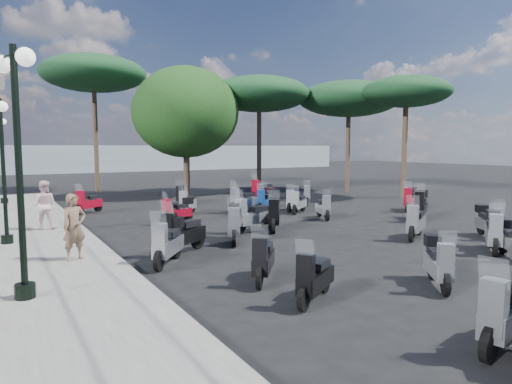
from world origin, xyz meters
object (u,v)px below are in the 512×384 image
scooter_13 (438,264)px  scooter_7 (314,279)px  pine_1 (349,99)px  lamp_post_0 (18,157)px  scooter_23 (264,199)px  pine_3 (406,92)px  pine_0 (259,94)px  scooter_30 (293,202)px  scooter_11 (180,195)px  scooter_9 (253,217)px  scooter_15 (274,214)px  pedestrian_far (44,205)px  woman (74,227)px  lamp_post_1 (3,162)px  pine_2 (94,74)px  scooter_3 (182,235)px  scooter_21 (323,208)px  scooter_4 (177,211)px  broadleaf_tree (186,112)px  scooter_5 (88,203)px  scooter_10 (187,204)px  scooter_27 (410,199)px  scooter_28 (307,196)px  lamp_post_2 (2,154)px  scooter_22 (299,203)px  scooter_20 (512,241)px  scooter_19 (494,232)px  scooter_26 (421,206)px  scooter_29 (262,191)px  scooter_25 (489,223)px  scooter_14 (416,223)px  scooter_17 (243,201)px

scooter_13 → scooter_7: bearing=28.1°
pine_1 → lamp_post_0: bearing=-145.4°
scooter_23 → pine_3: (8.91, -0.17, 5.34)m
pine_0 → pine_1: 5.70m
lamp_post_0 → scooter_30: size_ratio=3.36×
scooter_11 → scooter_9: bearing=112.5°
scooter_13 → scooter_15: bearing=-55.7°
scooter_30 → pine_3: 9.93m
pedestrian_far → scooter_9: size_ratio=0.88×
scooter_30 → woman: bearing=81.1°
lamp_post_1 → pine_2: 17.37m
scooter_9 → scooter_3: bearing=105.4°
scooter_9 → scooter_21: 3.90m
scooter_4 → broadleaf_tree: 10.16m
scooter_5 → pine_3: size_ratio=0.20×
scooter_10 → scooter_27: scooter_27 is taller
scooter_7 → scooter_28: size_ratio=1.04×
scooter_30 → lamp_post_2: bearing=16.7°
scooter_3 → scooter_22: scooter_3 is taller
scooter_15 → pine_2: bearing=-47.7°
lamp_post_2 → woman: (1.16, -13.40, -1.58)m
scooter_5 → scooter_13: 14.89m
scooter_15 → scooter_20: 7.13m
scooter_3 → scooter_23: bearing=-76.7°
scooter_21 → scooter_28: size_ratio=1.11×
scooter_22 → scooter_28: 2.83m
scooter_10 → scooter_19: 11.46m
scooter_22 → scooter_11: bearing=-4.5°
scooter_26 → scooter_29: (-1.90, 8.79, -0.06)m
lamp_post_0 → scooter_9: bearing=12.5°
scooter_25 → pine_1: 15.91m
scooter_14 → pine_3: size_ratio=0.24×
lamp_post_2 → scooter_25: lamp_post_2 is taller
scooter_5 → pine_3: bearing=-138.7°
pine_2 → scooter_19: bearing=-75.5°
lamp_post_1 → scooter_17: size_ratio=2.30×
scooter_26 → pine_2: 21.15m
scooter_21 → scooter_30: (0.23, 2.39, -0.01)m
scooter_3 → pine_3: size_ratio=0.25×
scooter_17 → pine_0: size_ratio=0.24×
scooter_11 → scooter_23: bearing=156.0°
lamp_post_1 → lamp_post_2: bearing=83.5°
pedestrian_far → pine_2: (4.37, 13.82, 6.40)m
scooter_14 → scooter_4: bearing=9.7°
woman → scooter_7: bearing=-74.4°
woman → scooter_3: 2.68m
scooter_7 → pine_0: (9.29, 17.69, 5.57)m
scooter_7 → pine_2: bearing=-34.9°
scooter_28 → broadleaf_tree: broadleaf_tree is taller
scooter_23 → scooter_26: 6.88m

